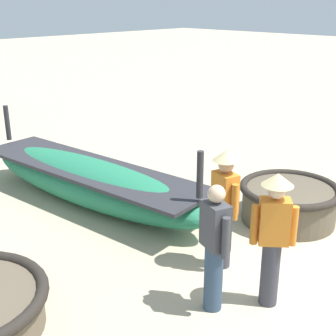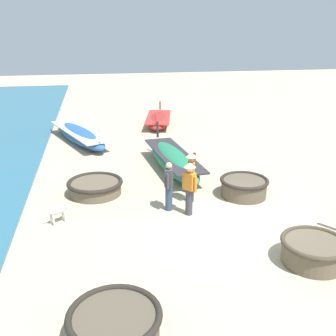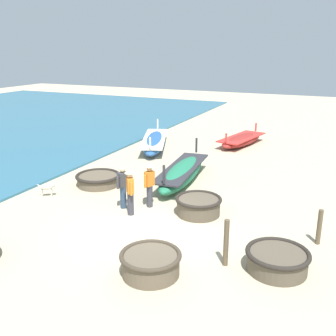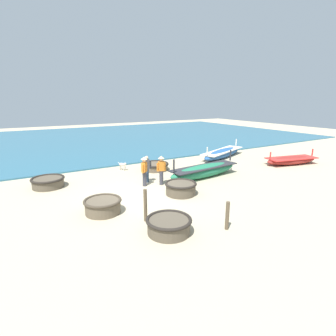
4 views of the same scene
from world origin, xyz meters
name	(u,v)px [view 2 (image 2 of 4)]	position (x,y,z in m)	size (l,w,h in m)	color
ground_plane	(236,223)	(0.00, 0.00, 0.00)	(80.00, 80.00, 0.00)	#BCAD8C
coracle_front_left	(314,250)	(1.11, -2.30, 0.33)	(1.60, 1.60, 0.61)	brown
coracle_tilted	(95,187)	(-4.01, 2.90, 0.27)	(1.90, 1.90, 0.49)	brown
coracle_center	(115,324)	(-3.73, -3.89, 0.31)	(1.76, 1.76, 0.56)	brown
coracle_weathered	(244,187)	(0.91, 1.79, 0.34)	(1.63, 1.63, 0.63)	brown
long_boat_white_hull	(79,135)	(-4.69, 9.66, 0.35)	(3.24, 5.77, 1.22)	#285693
long_boat_ochre_hull	(158,120)	(-0.26, 12.44, 0.31)	(2.16, 4.39, 1.05)	maroon
long_boat_blue_hull	(173,160)	(-0.92, 4.73, 0.41)	(1.67, 5.28, 1.44)	#237551
fisherman_by_coracle	(189,185)	(-1.22, 0.78, 0.96)	(0.39, 0.43, 1.67)	#383842
fisherman_crouching	(191,174)	(-0.95, 1.70, 0.96)	(0.36, 0.51, 1.67)	#383842
fisherman_with_hat	(169,185)	(-1.77, 1.20, 0.84)	(0.32, 0.50, 1.57)	#2D425B
dog	(59,211)	(-5.06, 0.97, 0.37)	(0.61, 0.44, 0.55)	beige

